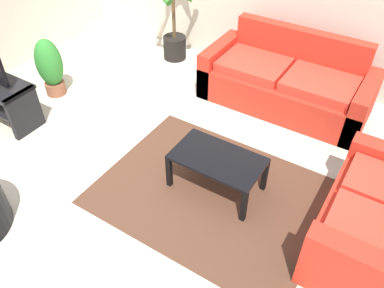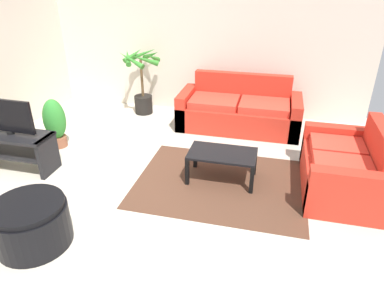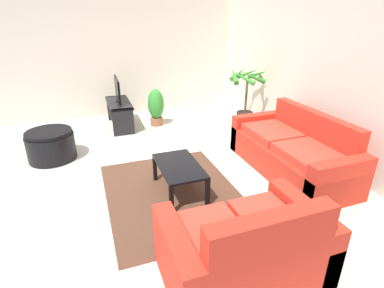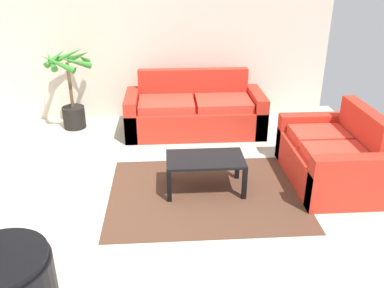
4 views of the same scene
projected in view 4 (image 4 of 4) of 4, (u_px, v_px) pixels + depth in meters
ground_plane at (138, 217)px, 4.20m from camera, size 6.60×6.60×0.00m
wall_back at (143, 36)px, 6.36m from camera, size 6.00×0.06×2.70m
couch_main at (195, 113)px, 6.19m from camera, size 2.08×0.90×0.90m
couch_loveseat at (331, 158)px, 4.79m from camera, size 0.90×1.42×0.90m
coffee_table at (205, 163)px, 4.57m from camera, size 0.88×0.51×0.41m
area_rug at (206, 193)px, 4.62m from camera, size 2.20×1.70×0.01m
potted_palm at (71, 91)px, 6.19m from camera, size 0.74×0.77×1.25m
ottoman at (4, 283)px, 3.01m from camera, size 0.75×0.75×0.49m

